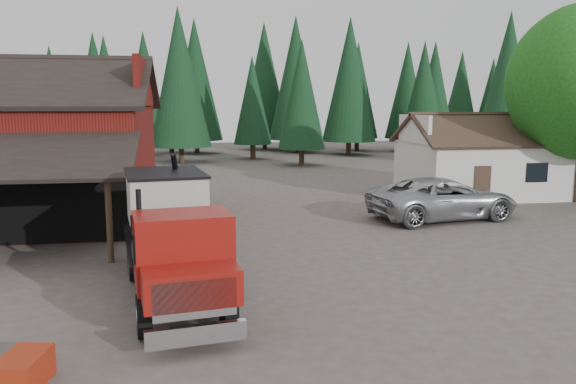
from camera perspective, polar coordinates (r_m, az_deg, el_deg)
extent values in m
plane|color=#4F443E|center=(17.17, 0.50, -8.25)|extent=(120.00, 120.00, 0.00)
cube|color=#621910|center=(27.53, -26.67, 2.60)|extent=(12.00, 10.00, 5.00)
cube|color=black|center=(29.82, -25.73, 9.82)|extent=(12.80, 5.53, 2.35)
cube|color=#621910|center=(26.27, -14.41, 10.66)|extent=(0.25, 7.00, 2.00)
cylinder|color=#382619|center=(18.83, -17.70, -2.75)|extent=(0.20, 0.20, 2.80)
cube|color=silver|center=(33.38, 18.96, 2.28)|extent=(8.00, 6.00, 3.00)
cube|color=#38281E|center=(31.91, 20.45, 5.97)|extent=(8.60, 3.42, 1.80)
cube|color=#38281E|center=(34.54, 17.97, 6.28)|extent=(8.60, 3.42, 1.80)
cube|color=silver|center=(31.50, 12.72, 6.28)|extent=(0.20, 4.20, 1.50)
cube|color=silver|center=(35.30, 24.90, 5.94)|extent=(0.20, 4.20, 1.50)
cube|color=#38281E|center=(30.09, 19.12, 0.64)|extent=(0.90, 0.06, 2.00)
cube|color=black|center=(31.56, 23.97, 1.82)|extent=(1.20, 0.06, 1.00)
sphere|color=#145212|center=(32.78, 25.47, 7.93)|extent=(4.40, 4.40, 4.40)
cylinder|color=#382619|center=(47.20, 1.39, 3.70)|extent=(0.44, 0.44, 1.60)
cone|color=black|center=(47.01, 1.41, 9.90)|extent=(3.96, 3.96, 9.00)
cylinder|color=#382619|center=(49.12, 21.01, 3.31)|extent=(0.44, 0.44, 1.60)
cone|color=black|center=(48.97, 21.41, 10.43)|extent=(4.84, 4.84, 11.00)
cylinder|color=#382619|center=(50.36, -10.76, 3.87)|extent=(0.44, 0.44, 1.60)
cone|color=black|center=(50.23, -10.98, 11.39)|extent=(5.28, 5.28, 12.00)
cylinder|color=black|center=(12.95, -14.42, -12.08)|extent=(0.45, 1.01, 0.98)
cylinder|color=black|center=(13.16, -6.12, -11.48)|extent=(0.45, 1.01, 0.98)
cylinder|color=black|center=(17.00, -15.35, -7.03)|extent=(0.45, 1.01, 0.98)
cylinder|color=black|center=(17.17, -9.07, -6.67)|extent=(0.45, 1.01, 0.98)
cylinder|color=black|center=(18.20, -15.53, -5.99)|extent=(0.45, 1.01, 0.98)
cylinder|color=black|center=(18.36, -9.68, -5.66)|extent=(0.45, 1.01, 0.98)
cube|color=black|center=(15.60, -11.70, -6.98)|extent=(2.09, 7.71, 0.36)
cube|color=silver|center=(11.75, -9.29, -14.12)|extent=(2.05, 0.46, 0.40)
cube|color=silver|center=(11.58, -9.45, -10.70)|extent=(1.68, 0.34, 0.80)
cube|color=maroon|center=(12.04, -9.85, -9.28)|extent=(2.15, 1.44, 0.76)
cube|color=maroon|center=(13.00, -10.63, -5.68)|extent=(2.33, 1.81, 1.65)
cube|color=black|center=(12.25, -10.24, -5.28)|extent=(1.86, 0.35, 0.80)
cylinder|color=black|center=(13.59, -14.85, -3.07)|extent=(0.14, 0.14, 1.60)
cube|color=black|center=(13.87, -11.10, -4.97)|extent=(2.17, 0.43, 1.42)
cube|color=black|center=(16.74, -12.20, -5.05)|extent=(3.00, 5.44, 0.14)
cube|color=#BDB6AA|center=(16.48, -12.34, -0.61)|extent=(2.46, 3.20, 1.42)
cone|color=#BDB6AA|center=(16.64, -12.24, -3.63)|extent=(2.22, 2.22, 0.62)
cube|color=black|center=(16.38, -12.43, 1.91)|extent=(2.56, 3.31, 0.07)
cylinder|color=black|center=(17.77, -11.02, -0.17)|extent=(0.38, 1.97, 2.71)
cube|color=maroon|center=(18.72, -14.51, -2.88)|extent=(0.63, 0.78, 0.40)
cylinder|color=silver|center=(14.00, -6.61, -9.07)|extent=(0.62, 0.95, 0.50)
imported|color=#A7A9AF|center=(25.86, 15.48, -0.64)|extent=(7.11, 4.17, 1.86)
cube|color=#992710|center=(11.66, -25.29, -16.10)|extent=(0.90, 1.21, 0.60)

